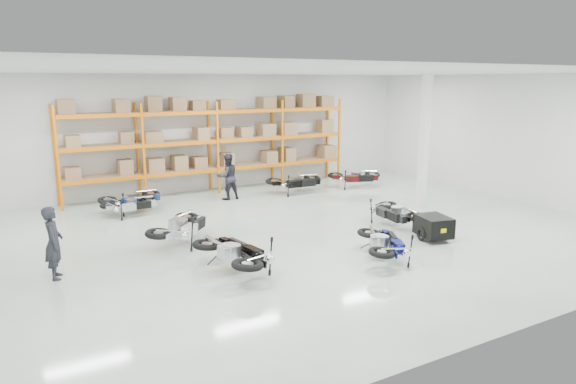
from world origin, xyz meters
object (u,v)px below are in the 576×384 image
moto_silver_left (182,222)px  moto_back_b (131,201)px  moto_touring_right (394,208)px  person_back (228,177)px  moto_black_far_left (235,247)px  moto_back_c (296,178)px  moto_blue_centre (384,238)px  person_left (54,243)px  trailer (433,226)px  moto_back_a (132,195)px  moto_back_d (355,174)px

moto_silver_left → moto_back_b: bearing=-37.7°
moto_touring_right → person_back: bearing=125.3°
moto_silver_left → moto_black_far_left: bearing=141.7°
moto_silver_left → moto_back_c: bearing=-101.8°
moto_blue_centre → moto_black_far_left: moto_black_far_left is taller
person_left → moto_black_far_left: bearing=-107.6°
moto_back_c → moto_blue_centre: bearing=171.5°
moto_blue_centre → moto_touring_right: 3.14m
moto_blue_centre → moto_silver_left: (-3.83, 3.66, 0.05)m
trailer → moto_back_a: (-6.40, 7.21, 0.17)m
moto_blue_centre → moto_back_c: size_ratio=0.94×
moto_silver_left → moto_back_a: size_ratio=1.09×
moto_back_c → moto_touring_right: bearing=-171.2°
moto_back_a → trailer: bearing=-147.8°
moto_back_b → moto_back_d: size_ratio=0.85×
moto_back_a → moto_back_d: size_ratio=0.97×
moto_back_d → moto_touring_right: bearing=178.6°
person_back → moto_back_d: bearing=171.4°
moto_silver_left → moto_back_d: moto_silver_left is taller
trailer → moto_touring_right: bearing=102.1°
moto_silver_left → moto_touring_right: size_ratio=1.11×
moto_touring_right → person_back: person_back is taller
moto_blue_centre → person_back: bearing=-57.5°
trailer → moto_back_c: size_ratio=0.83×
moto_back_b → moto_back_d: (8.99, 0.12, 0.09)m
moto_back_a → person_back: 3.48m
moto_silver_left → person_back: (3.12, 4.27, 0.24)m
moto_back_b → person_back: bearing=-84.8°
moto_black_far_left → moto_back_a: (-0.71, 6.86, -0.07)m
moto_back_d → moto_silver_left: bearing=137.3°
moto_black_far_left → trailer: 5.71m
trailer → person_left: bearing=179.6°
trailer → moto_back_c: 6.99m
moto_back_b → person_back: (3.64, 0.67, 0.36)m
moto_black_far_left → moto_back_a: size_ratio=1.12×
moto_black_far_left → moto_back_a: bearing=-92.9°
moto_black_far_left → moto_back_b: bearing=-90.9°
moto_back_a → person_left: person_left is taller
moto_black_far_left → moto_touring_right: bearing=-176.5°
moto_back_b → person_left: 5.33m
moto_back_a → person_back: (3.47, 0.12, 0.29)m
moto_touring_right → moto_back_b: size_ratio=1.13×
moto_blue_centre → moto_back_a: 8.86m
moto_black_far_left → moto_back_c: moto_black_far_left is taller
moto_back_d → trailer: bearing=-176.0°
moto_back_b → person_left: (-2.67, -4.60, 0.33)m
moto_black_far_left → moto_back_d: bearing=-150.5°
moto_black_far_left → moto_touring_right: moto_black_far_left is taller
moto_silver_left → moto_back_c: size_ratio=1.02×
moto_back_c → moto_black_far_left: bearing=146.7°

